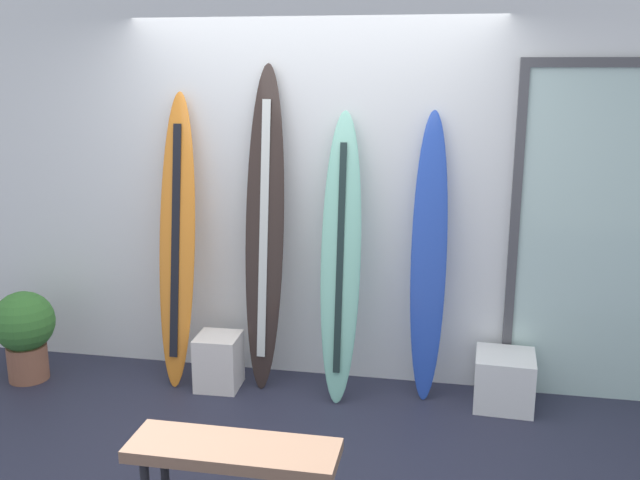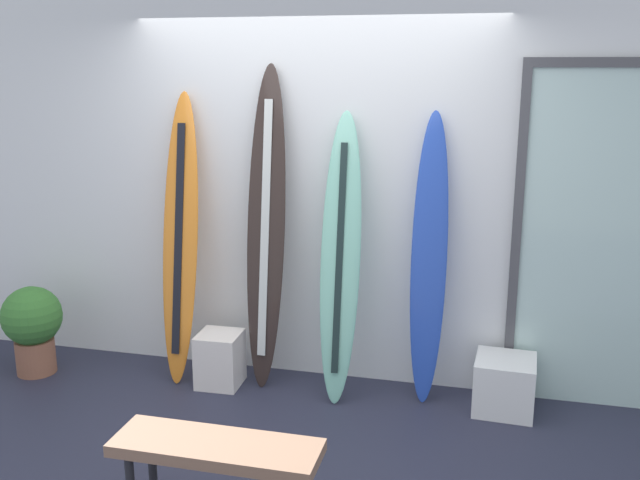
{
  "view_description": "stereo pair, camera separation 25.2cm",
  "coord_description": "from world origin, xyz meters",
  "px_view_note": "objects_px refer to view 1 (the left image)",
  "views": [
    {
      "loc": [
        0.97,
        -3.58,
        2.21
      ],
      "look_at": [
        0.1,
        0.95,
        1.07
      ],
      "focal_mm": 40.42,
      "sensor_mm": 36.0,
      "label": 1
    },
    {
      "loc": [
        1.21,
        -3.52,
        2.21
      ],
      "look_at": [
        0.1,
        0.95,
        1.07
      ],
      "focal_mm": 40.42,
      "sensor_mm": 36.0,
      "label": 2
    }
  ],
  "objects_px": {
    "surfboard_sunset": "(177,241)",
    "display_block_center": "(219,361)",
    "surfboard_seafoam": "(341,260)",
    "potted_plant": "(25,330)",
    "glass_door": "(600,231)",
    "bench": "(233,456)",
    "display_block_left": "(504,380)",
    "surfboard_charcoal": "(265,230)",
    "surfboard_cobalt": "(429,261)"
  },
  "relations": [
    {
      "from": "surfboard_sunset",
      "to": "display_block_center",
      "type": "bearing_deg",
      "value": -18.45
    },
    {
      "from": "surfboard_seafoam",
      "to": "potted_plant",
      "type": "distance_m",
      "value": 2.3
    },
    {
      "from": "glass_door",
      "to": "potted_plant",
      "type": "height_order",
      "value": "glass_door"
    },
    {
      "from": "display_block_center",
      "to": "bench",
      "type": "xyz_separation_m",
      "value": [
        0.58,
        -1.49,
        0.2
      ]
    },
    {
      "from": "display_block_left",
      "to": "surfboard_sunset",
      "type": "bearing_deg",
      "value": 179.66
    },
    {
      "from": "surfboard_sunset",
      "to": "potted_plant",
      "type": "xyz_separation_m",
      "value": [
        -1.08,
        -0.24,
        -0.64
      ]
    },
    {
      "from": "glass_door",
      "to": "potted_plant",
      "type": "xyz_separation_m",
      "value": [
        -3.86,
        -0.46,
        -0.78
      ]
    },
    {
      "from": "display_block_center",
      "to": "surfboard_charcoal",
      "type": "bearing_deg",
      "value": 27.47
    },
    {
      "from": "surfboard_cobalt",
      "to": "glass_door",
      "type": "height_order",
      "value": "glass_door"
    },
    {
      "from": "surfboard_seafoam",
      "to": "potted_plant",
      "type": "bearing_deg",
      "value": -174.33
    },
    {
      "from": "display_block_left",
      "to": "potted_plant",
      "type": "height_order",
      "value": "potted_plant"
    },
    {
      "from": "surfboard_cobalt",
      "to": "glass_door",
      "type": "xyz_separation_m",
      "value": [
        1.07,
        0.16,
        0.21
      ]
    },
    {
      "from": "display_block_left",
      "to": "potted_plant",
      "type": "xyz_separation_m",
      "value": [
        -3.31,
        -0.22,
        0.2
      ]
    },
    {
      "from": "glass_door",
      "to": "display_block_center",
      "type": "bearing_deg",
      "value": -172.47
    },
    {
      "from": "potted_plant",
      "to": "surfboard_sunset",
      "type": "bearing_deg",
      "value": 12.43
    },
    {
      "from": "bench",
      "to": "surfboard_seafoam",
      "type": "bearing_deg",
      "value": 80.62
    },
    {
      "from": "surfboard_seafoam",
      "to": "surfboard_cobalt",
      "type": "xyz_separation_m",
      "value": [
        0.57,
        0.09,
        -0.0
      ]
    },
    {
      "from": "surfboard_seafoam",
      "to": "display_block_left",
      "type": "bearing_deg",
      "value": 0.19
    },
    {
      "from": "display_block_center",
      "to": "bench",
      "type": "bearing_deg",
      "value": -68.66
    },
    {
      "from": "surfboard_charcoal",
      "to": "display_block_center",
      "type": "xyz_separation_m",
      "value": [
        -0.3,
        -0.16,
        -0.91
      ]
    },
    {
      "from": "bench",
      "to": "surfboard_charcoal",
      "type": "bearing_deg",
      "value": 99.53
    },
    {
      "from": "surfboard_seafoam",
      "to": "surfboard_cobalt",
      "type": "distance_m",
      "value": 0.58
    },
    {
      "from": "surfboard_cobalt",
      "to": "display_block_left",
      "type": "distance_m",
      "value": 0.93
    },
    {
      "from": "surfboard_seafoam",
      "to": "surfboard_cobalt",
      "type": "relative_size",
      "value": 1.0
    },
    {
      "from": "bench",
      "to": "display_block_left",
      "type": "bearing_deg",
      "value": 49.3
    },
    {
      "from": "surfboard_charcoal",
      "to": "display_block_left",
      "type": "bearing_deg",
      "value": -2.46
    },
    {
      "from": "glass_door",
      "to": "surfboard_charcoal",
      "type": "bearing_deg",
      "value": -175.54
    },
    {
      "from": "surfboard_charcoal",
      "to": "glass_door",
      "type": "distance_m",
      "value": 2.19
    },
    {
      "from": "display_block_center",
      "to": "glass_door",
      "type": "bearing_deg",
      "value": 7.53
    },
    {
      "from": "display_block_left",
      "to": "display_block_center",
      "type": "height_order",
      "value": "display_block_center"
    },
    {
      "from": "surfboard_charcoal",
      "to": "bench",
      "type": "xyz_separation_m",
      "value": [
        0.28,
        -1.64,
        -0.72
      ]
    },
    {
      "from": "surfboard_sunset",
      "to": "surfboard_seafoam",
      "type": "distance_m",
      "value": 1.15
    },
    {
      "from": "surfboard_charcoal",
      "to": "potted_plant",
      "type": "relative_size",
      "value": 3.4
    },
    {
      "from": "surfboard_sunset",
      "to": "display_block_center",
      "type": "xyz_separation_m",
      "value": [
        0.3,
        -0.1,
        -0.82
      ]
    },
    {
      "from": "surfboard_seafoam",
      "to": "surfboard_cobalt",
      "type": "bearing_deg",
      "value": 8.7
    },
    {
      "from": "bench",
      "to": "surfboard_sunset",
      "type": "bearing_deg",
      "value": 119.14
    },
    {
      "from": "surfboard_sunset",
      "to": "surfboard_seafoam",
      "type": "relative_size",
      "value": 1.06
    },
    {
      "from": "glass_door",
      "to": "surfboard_seafoam",
      "type": "bearing_deg",
      "value": -171.57
    },
    {
      "from": "bench",
      "to": "display_block_center",
      "type": "bearing_deg",
      "value": 111.34
    },
    {
      "from": "glass_door",
      "to": "potted_plant",
      "type": "bearing_deg",
      "value": -173.15
    },
    {
      "from": "surfboard_seafoam",
      "to": "bench",
      "type": "relative_size",
      "value": 1.88
    },
    {
      "from": "surfboard_sunset",
      "to": "surfboard_charcoal",
      "type": "distance_m",
      "value": 0.62
    },
    {
      "from": "glass_door",
      "to": "bench",
      "type": "bearing_deg",
      "value": -136.39
    },
    {
      "from": "surfboard_seafoam",
      "to": "display_block_left",
      "type": "height_order",
      "value": "surfboard_seafoam"
    },
    {
      "from": "display_block_left",
      "to": "display_block_center",
      "type": "bearing_deg",
      "value": -177.39
    },
    {
      "from": "surfboard_cobalt",
      "to": "potted_plant",
      "type": "relative_size",
      "value": 2.95
    },
    {
      "from": "potted_plant",
      "to": "display_block_center",
      "type": "bearing_deg",
      "value": 5.62
    },
    {
      "from": "surfboard_sunset",
      "to": "display_block_center",
      "type": "height_order",
      "value": "surfboard_sunset"
    },
    {
      "from": "display_block_center",
      "to": "glass_door",
      "type": "height_order",
      "value": "glass_door"
    },
    {
      "from": "surfboard_charcoal",
      "to": "potted_plant",
      "type": "distance_m",
      "value": 1.86
    }
  ]
}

